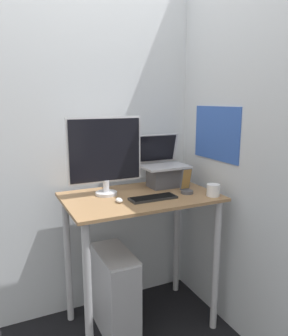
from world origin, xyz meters
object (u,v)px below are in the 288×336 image
object	(u,v)px
monitor	(105,155)
laptop	(164,172)
keyboard	(153,198)
mouse	(119,200)
computer_tower	(115,293)
cell_phone	(187,186)

from	to	relation	value
monitor	laptop	bearing A→B (deg)	3.95
keyboard	mouse	size ratio (longest dim) A/B	4.80
laptop	computer_tower	world-z (taller)	laptop
mouse	computer_tower	bearing A→B (deg)	94.96
cell_phone	computer_tower	xyz separation A→B (m)	(-0.49, 0.08, -0.70)
keyboard	cell_phone	xyz separation A→B (m)	(0.26, 0.02, 0.04)
mouse	laptop	bearing A→B (deg)	27.45
laptop	monitor	world-z (taller)	monitor
monitor	mouse	distance (m)	0.32
monitor	cell_phone	world-z (taller)	monitor
keyboard	computer_tower	xyz separation A→B (m)	(-0.23, 0.11, -0.66)
monitor	mouse	size ratio (longest dim) A/B	8.06
laptop	monitor	bearing A→B (deg)	-176.05
monitor	keyboard	distance (m)	0.41
mouse	computer_tower	distance (m)	0.67
keyboard	monitor	bearing A→B (deg)	136.86
cell_phone	monitor	bearing A→B (deg)	158.54
monitor	keyboard	world-z (taller)	monitor
monitor	mouse	world-z (taller)	monitor
monitor	cell_phone	distance (m)	0.58
laptop	keyboard	distance (m)	0.34
mouse	computer_tower	xyz separation A→B (m)	(-0.01, 0.08, -0.67)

